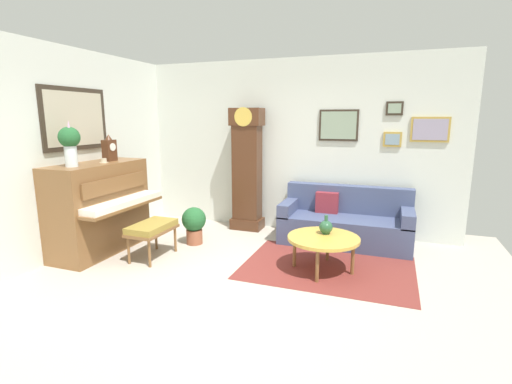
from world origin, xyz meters
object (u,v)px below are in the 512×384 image
at_px(mantel_clock, 109,149).
at_px(potted_plant, 194,223).
at_px(couch, 345,222).
at_px(flower_vase, 70,142).
at_px(grandfather_clock, 247,173).
at_px(teacup, 104,161).
at_px(green_jug, 326,227).
at_px(piano, 100,207).
at_px(piano_bench, 152,229).
at_px(coffee_table, 323,239).

distance_m(mantel_clock, potted_plant, 1.61).
bearing_deg(couch, potted_plant, -158.45).
xyz_separation_m(couch, flower_vase, (-3.19, -1.96, 1.26)).
height_order(grandfather_clock, teacup, grandfather_clock).
bearing_deg(potted_plant, flower_vase, -133.69).
relative_size(green_jug, potted_plant, 0.43).
relative_size(grandfather_clock, green_jug, 8.46).
xyz_separation_m(couch, green_jug, (-0.12, -1.05, 0.21)).
distance_m(flower_vase, teacup, 0.57).
relative_size(teacup, potted_plant, 0.21).
bearing_deg(piano, mantel_clock, 89.36).
xyz_separation_m(mantel_clock, flower_vase, (-0.00, -0.69, 0.14)).
height_order(piano_bench, mantel_clock, mantel_clock).
bearing_deg(grandfather_clock, couch, -5.85).
bearing_deg(coffee_table, teacup, -174.20).
height_order(coffee_table, flower_vase, flower_vase).
relative_size(grandfather_clock, teacup, 17.50).
bearing_deg(coffee_table, couch, 84.11).
height_order(piano, grandfather_clock, grandfather_clock).
height_order(piano_bench, coffee_table, piano_bench).
xyz_separation_m(grandfather_clock, flower_vase, (-1.54, -2.13, 0.61)).
height_order(couch, mantel_clock, mantel_clock).
relative_size(piano_bench, grandfather_clock, 0.34).
distance_m(piano, green_jug, 3.12).
height_order(coffee_table, potted_plant, potted_plant).
distance_m(teacup, green_jug, 3.13).
relative_size(teacup, green_jug, 0.48).
bearing_deg(grandfather_clock, teacup, -131.60).
bearing_deg(teacup, potted_plant, 32.77).
bearing_deg(coffee_table, potted_plant, 170.25).
height_order(flower_vase, potted_plant, flower_vase).
bearing_deg(potted_plant, coffee_table, -9.75).
distance_m(piano_bench, couch, 2.81).
bearing_deg(couch, mantel_clock, -158.19).
xyz_separation_m(grandfather_clock, teacup, (-1.47, -1.65, 0.32)).
height_order(teacup, potted_plant, teacup).
relative_size(piano, green_jug, 6.00).
distance_m(couch, flower_vase, 3.95).
relative_size(piano_bench, potted_plant, 1.25).
relative_size(coffee_table, potted_plant, 1.57).
height_order(piano, potted_plant, piano).
distance_m(couch, mantel_clock, 3.61).
height_order(piano, coffee_table, piano).
relative_size(coffee_table, green_jug, 3.67).
relative_size(piano, couch, 0.76).
relative_size(couch, flower_vase, 3.28).
bearing_deg(piano, green_jug, 9.19).
relative_size(piano_bench, couch, 0.37).
height_order(piano_bench, potted_plant, potted_plant).
distance_m(flower_vase, green_jug, 3.37).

